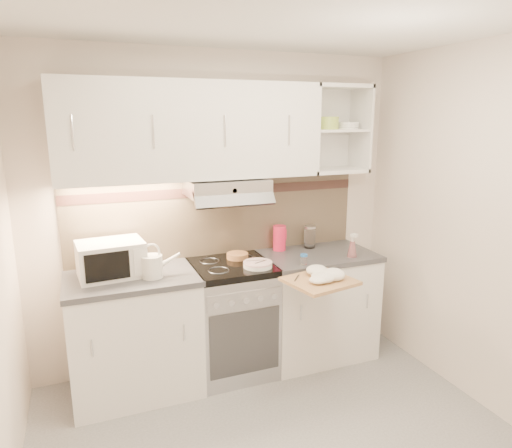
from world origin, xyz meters
name	(u,v)px	position (x,y,z in m)	size (l,w,h in m)	color
room_shell	(270,182)	(0.00, 0.37, 1.63)	(3.04, 2.84, 2.52)	silver
base_cabinet_left	(135,337)	(-0.75, 1.10, 0.43)	(0.90, 0.60, 0.86)	white
worktop_left	(131,278)	(-0.75, 1.10, 0.88)	(0.92, 0.62, 0.04)	#47474C
base_cabinet_right	(316,306)	(0.75, 1.10, 0.43)	(0.90, 0.60, 0.86)	white
worktop_right	(317,256)	(0.75, 1.10, 0.88)	(0.92, 0.62, 0.04)	#47474C
electric_range	(232,318)	(0.00, 1.10, 0.45)	(0.60, 0.60, 0.90)	#B7B7BC
microwave	(111,259)	(-0.88, 1.15, 1.03)	(0.47, 0.37, 0.25)	silver
watering_can	(153,265)	(-0.60, 1.01, 0.99)	(0.29, 0.15, 0.25)	silver
plate_stack	(258,264)	(0.16, 0.95, 0.92)	(0.22, 0.22, 0.05)	white
bread_loaf	(237,256)	(0.09, 1.21, 0.92)	(0.17, 0.17, 0.04)	#AD924B
pink_pitcher	(280,238)	(0.49, 1.30, 1.01)	(0.11, 0.11, 0.21)	#E11E46
glass_jar	(310,237)	(0.77, 1.27, 1.00)	(0.10, 0.10, 0.19)	silver
spice_jar	(304,259)	(0.51, 0.88, 0.94)	(0.06, 0.06, 0.08)	silver
spray_bottle	(352,247)	(0.96, 0.92, 0.98)	(0.08, 0.08, 0.21)	pink
cutting_board	(320,281)	(0.48, 0.58, 0.87)	(0.44, 0.40, 0.02)	tan
dish_towel	(321,273)	(0.50, 0.59, 0.92)	(0.30, 0.25, 0.08)	silver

